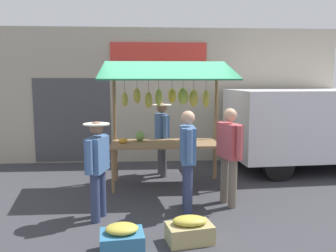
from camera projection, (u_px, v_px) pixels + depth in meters
The scene contains 10 objects.
ground_plane at pixel (167, 185), 7.01m from camera, with size 40.00×40.00×0.00m, color #38383D.
street_backdrop at pixel (160, 96), 8.95m from camera, with size 9.00×0.30×3.40m.
market_stall at pixel (167, 108), 6.87m from camera, with size 2.50×1.46×2.50m.
vendor_with_sunhat at pixel (162, 133), 7.62m from camera, with size 0.42×0.68×1.61m.
shopper_in_grey_tee at pixel (229, 150), 5.81m from camera, with size 0.35×0.68×1.65m.
shopper_with_shopping_bag at pixel (188, 154), 5.52m from camera, with size 0.23×0.70×1.64m.
shopper_in_striped_shirt at pixel (97, 163), 5.22m from camera, with size 0.39×0.64×1.51m.
parked_van at pixel (318, 122), 8.18m from camera, with size 4.52×2.14×1.88m.
produce_crate_near at pixel (190, 230), 4.55m from camera, with size 0.65×0.48×0.35m.
produce_crate_side at pixel (122, 240), 4.27m from camera, with size 0.57×0.47×0.37m.
Camera 1 is at (0.43, 6.77, 2.13)m, focal length 37.15 mm.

